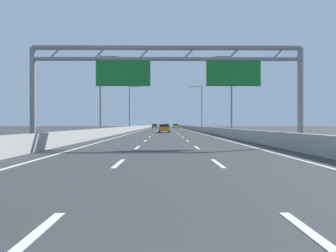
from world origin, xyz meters
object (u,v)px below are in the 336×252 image
(streetlamp_right_far, at_px, (201,105))
(yellow_car, at_px, (176,126))
(green_car, at_px, (155,126))
(orange_car, at_px, (164,128))
(streetlamp_left_mid, at_px, (102,90))
(black_car, at_px, (166,126))
(streetlamp_left_far, at_px, (130,105))
(sign_gantry, at_px, (169,69))
(streetlamp_right_mid, at_px, (230,90))

(streetlamp_right_far, xyz_separation_m, yellow_car, (-3.92, 49.71, -4.65))
(green_car, distance_m, orange_car, 67.03)
(streetlamp_left_mid, distance_m, black_car, 81.50)
(streetlamp_left_mid, relative_size, streetlamp_left_far, 1.00)
(streetlamp_left_mid, height_order, streetlamp_right_far, same)
(black_car, bearing_deg, yellow_car, 50.31)
(sign_gantry, distance_m, black_car, 101.44)
(sign_gantry, relative_size, streetlamp_right_mid, 1.80)
(streetlamp_left_mid, height_order, green_car, streetlamp_left_mid)
(sign_gantry, distance_m, streetlamp_left_far, 56.15)
(streetlamp_left_far, xyz_separation_m, streetlamp_right_far, (14.93, 0.00, 0.00))
(streetlamp_left_far, height_order, orange_car, streetlamp_left_far)
(streetlamp_left_mid, distance_m, streetlamp_left_far, 35.28)
(streetlamp_right_mid, bearing_deg, green_car, 97.58)
(sign_gantry, xyz_separation_m, streetlamp_right_far, (7.30, 55.63, 0.56))
(streetlamp_right_far, height_order, green_car, streetlamp_right_far)
(yellow_car, xyz_separation_m, orange_car, (-3.79, -67.85, -0.03))
(streetlamp_left_mid, bearing_deg, yellow_car, 82.62)
(yellow_car, height_order, green_car, yellow_car)
(streetlamp_right_mid, distance_m, orange_car, 19.37)
(streetlamp_right_mid, xyz_separation_m, streetlamp_left_far, (-14.93, 35.28, 0.00))
(sign_gantry, xyz_separation_m, yellow_car, (3.38, 105.34, -4.10))
(sign_gantry, bearing_deg, streetlamp_right_far, 82.52)
(streetlamp_left_mid, relative_size, streetlamp_right_far, 1.00)
(streetlamp_right_far, xyz_separation_m, black_car, (-7.23, 45.73, -4.64))
(orange_car, bearing_deg, sign_gantry, -89.38)
(streetlamp_left_mid, bearing_deg, sign_gantry, -69.46)
(black_car, relative_size, yellow_car, 0.96)
(black_car, bearing_deg, streetlamp_right_mid, -84.90)
(black_car, bearing_deg, streetlamp_right_far, -81.02)
(black_car, height_order, green_car, black_car)
(streetlamp_left_mid, distance_m, streetlamp_right_mid, 14.93)
(streetlamp_left_far, height_order, black_car, streetlamp_left_far)
(yellow_car, bearing_deg, streetlamp_left_far, -102.49)
(streetlamp_left_far, xyz_separation_m, green_car, (3.74, 48.81, -4.66))
(sign_gantry, relative_size, green_car, 3.70)
(streetlamp_right_mid, bearing_deg, streetlamp_right_far, 90.00)
(black_car, relative_size, orange_car, 1.05)
(streetlamp_left_mid, distance_m, yellow_car, 85.82)
(green_car, bearing_deg, streetlamp_left_far, -94.38)
(sign_gantry, bearing_deg, yellow_car, 88.16)
(streetlamp_right_mid, bearing_deg, black_car, 95.10)
(streetlamp_left_far, xyz_separation_m, yellow_car, (11.01, 49.71, -4.65))
(black_car, height_order, yellow_car, black_car)
(sign_gantry, bearing_deg, streetlamp_left_far, 97.81)
(sign_gantry, distance_m, orange_car, 37.72)
(streetlamp_left_mid, height_order, streetlamp_right_mid, same)
(streetlamp_right_far, relative_size, green_car, 2.06)
(streetlamp_left_far, bearing_deg, green_car, 85.62)
(streetlamp_right_far, relative_size, yellow_car, 2.09)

